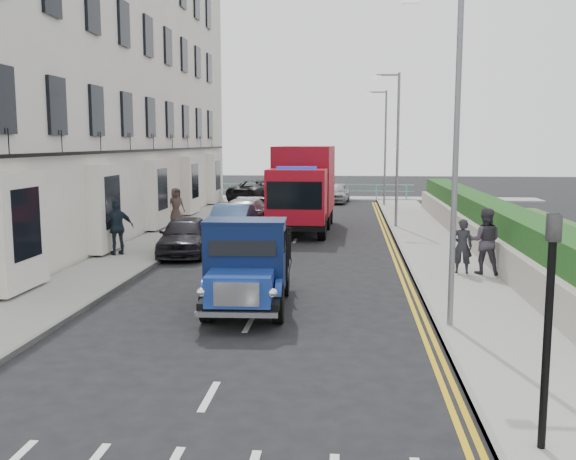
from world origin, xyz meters
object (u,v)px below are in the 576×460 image
object	(u,v)px
red_lorry	(303,186)
parked_car_front	(185,236)
lamp_mid	(395,141)
lamp_far	(383,141)
bedford_lorry	(246,271)
pedestrian_east_near	(462,246)
lamp_near	(450,140)

from	to	relation	value
red_lorry	parked_car_front	bearing A→B (deg)	-117.28
lamp_mid	lamp_far	bearing A→B (deg)	90.00
bedford_lorry	pedestrian_east_near	size ratio (longest dim) A/B	2.91
lamp_near	bedford_lorry	size ratio (longest dim) A/B	1.49
bedford_lorry	lamp_far	bearing A→B (deg)	77.38
bedford_lorry	lamp_mid	bearing A→B (deg)	71.09
lamp_far	bedford_lorry	world-z (taller)	lamp_far
lamp_far	bedford_lorry	distance (m)	25.62
pedestrian_east_near	lamp_near	bearing A→B (deg)	87.24
lamp_far	pedestrian_east_near	world-z (taller)	lamp_far
bedford_lorry	pedestrian_east_near	xyz separation A→B (m)	(5.66, 4.58, -0.08)
lamp_far	lamp_mid	bearing A→B (deg)	-90.00
lamp_near	lamp_far	xyz separation A→B (m)	(0.00, 26.00, 0.00)
lamp_near	red_lorry	xyz separation A→B (m)	(-4.07, 15.21, -2.00)
lamp_far	red_lorry	bearing A→B (deg)	-110.67
lamp_mid	bedford_lorry	distance (m)	15.98
lamp_near	lamp_mid	world-z (taller)	same
lamp_mid	red_lorry	bearing A→B (deg)	-169.05
lamp_mid	pedestrian_east_near	bearing A→B (deg)	-83.01
lamp_far	red_lorry	world-z (taller)	lamp_far
lamp_far	pedestrian_east_near	size ratio (longest dim) A/B	4.34
red_lorry	parked_car_front	xyz separation A→B (m)	(-3.71, -6.78, -1.32)
lamp_near	red_lorry	distance (m)	15.87
lamp_near	bedford_lorry	world-z (taller)	lamp_near
lamp_mid	parked_car_front	size ratio (longest dim) A/B	1.75
lamp_far	red_lorry	distance (m)	11.70
lamp_far	lamp_near	bearing A→B (deg)	-90.00
bedford_lorry	parked_car_front	world-z (taller)	bedford_lorry
lamp_near	lamp_mid	xyz separation A→B (m)	(0.00, 16.00, 0.00)
lamp_mid	pedestrian_east_near	distance (m)	11.01
lamp_far	pedestrian_east_near	distance (m)	20.76
bedford_lorry	pedestrian_east_near	world-z (taller)	bedford_lorry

